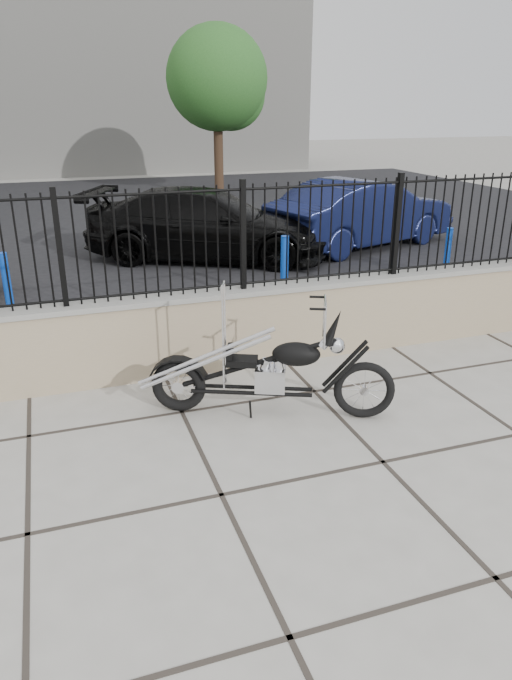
{
  "coord_description": "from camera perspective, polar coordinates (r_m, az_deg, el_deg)",
  "views": [
    {
      "loc": [
        -1.08,
        -4.01,
        3.0
      ],
      "look_at": [
        0.81,
        1.49,
        0.71
      ],
      "focal_mm": 32.0,
      "sensor_mm": 36.0,
      "label": 1
    }
  ],
  "objects": [
    {
      "name": "ground_plane",
      "position": [
        5.13,
        -3.27,
        -14.37
      ],
      "size": [
        90.0,
        90.0,
        0.0
      ],
      "primitive_type": "plane",
      "color": "#99968E",
      "rests_on": "ground"
    },
    {
      "name": "chopper_motorcycle",
      "position": [
        5.99,
        0.93,
        -1.0
      ],
      "size": [
        2.32,
        1.33,
        1.41
      ],
      "primitive_type": null,
      "rotation": [
        0.0,
        0.0,
        -0.41
      ],
      "color": "black",
      "rests_on": "ground_plane"
    },
    {
      "name": "parking_lot",
      "position": [
        16.82,
        -15.19,
        10.5
      ],
      "size": [
        30.0,
        30.0,
        0.0
      ],
      "primitive_type": "plane",
      "color": "black",
      "rests_on": "ground"
    },
    {
      "name": "car_blue",
      "position": [
        13.71,
        9.98,
        11.67
      ],
      "size": [
        4.7,
        2.86,
        1.46
      ],
      "primitive_type": "imported",
      "rotation": [
        0.0,
        0.0,
        1.89
      ],
      "color": "#11173E",
      "rests_on": "parking_lot"
    },
    {
      "name": "iron_fence",
      "position": [
        6.76,
        -9.43,
        8.91
      ],
      "size": [
        14.0,
        0.08,
        1.2
      ],
      "primitive_type": "cube",
      "color": "black",
      "rests_on": "retaining_wall"
    },
    {
      "name": "bollard_c",
      "position": [
        11.51,
        17.57,
        7.77
      ],
      "size": [
        0.15,
        0.15,
        0.92
      ],
      "primitive_type": "cylinder",
      "rotation": [
        0.0,
        0.0,
        0.42
      ],
      "color": "#0A23A4",
      "rests_on": "ground_plane"
    },
    {
      "name": "tree_right",
      "position": [
        21.17,
        -3.71,
        23.78
      ],
      "size": [
        3.26,
        3.26,
        5.5
      ],
      "rotation": [
        0.0,
        0.0,
        -0.4
      ],
      "color": "#382619",
      "rests_on": "ground_plane"
    },
    {
      "name": "background_building",
      "position": [
        30.55,
        -18.31,
        22.4
      ],
      "size": [
        22.0,
        6.0,
        8.0
      ],
      "primitive_type": "cube",
      "color": "beige",
      "rests_on": "ground_plane"
    },
    {
      "name": "bollard_a",
      "position": [
        9.61,
        -22.36,
        4.74
      ],
      "size": [
        0.16,
        0.16,
        0.99
      ],
      "primitive_type": "cylinder",
      "rotation": [
        0.0,
        0.0,
        -0.42
      ],
      "color": "#0D28C3",
      "rests_on": "ground_plane"
    },
    {
      "name": "bollard_b",
      "position": [
        9.68,
        2.69,
        6.69
      ],
      "size": [
        0.17,
        0.17,
        1.06
      ],
      "primitive_type": "cylinder",
      "rotation": [
        0.0,
        0.0,
        0.4
      ],
      "color": "#0A31A4",
      "rests_on": "ground_plane"
    },
    {
      "name": "retaining_wall",
      "position": [
        7.07,
        -8.9,
        0.34
      ],
      "size": [
        14.0,
        0.36,
        0.96
      ],
      "primitive_type": "cube",
      "color": "gray",
      "rests_on": "ground_plane"
    },
    {
      "name": "car_black",
      "position": [
        12.44,
        -4.61,
        10.8
      ],
      "size": [
        5.22,
        3.9,
        1.41
      ],
      "primitive_type": "imported",
      "rotation": [
        0.0,
        0.0,
        1.12
      ],
      "color": "black",
      "rests_on": "parking_lot"
    }
  ]
}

